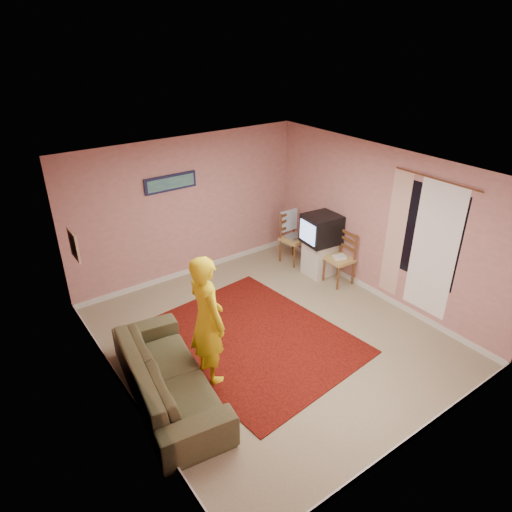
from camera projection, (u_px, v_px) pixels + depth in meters
ground at (271, 337)px, 6.97m from camera, size 5.00×5.00×0.00m
wall_back at (188, 209)px, 8.18m from camera, size 4.50×0.02×2.60m
wall_front at (424, 356)px, 4.57m from camera, size 4.50×0.02×2.60m
wall_left at (116, 315)px, 5.21m from camera, size 0.02×5.00×2.60m
wall_right at (380, 225)px, 7.54m from camera, size 0.02×5.00×2.60m
ceiling at (274, 171)px, 5.78m from camera, size 4.50×5.00×0.02m
baseboard_back at (192, 270)px, 8.75m from camera, size 4.50×0.02×0.10m
baseboard_front at (404, 443)px, 5.14m from camera, size 4.50×0.02×0.10m
baseboard_left at (131, 396)px, 5.78m from camera, size 0.02×5.00×0.10m
baseboard_right at (371, 289)px, 8.11m from camera, size 0.02×5.00×0.10m
window at (428, 235)px, 6.82m from camera, size 0.01×1.10×1.50m
curtain_sheer at (434, 251)px, 6.79m from camera, size 0.01×0.75×2.10m
curtain_floral at (395, 235)px, 7.29m from camera, size 0.01×0.35×2.10m
curtain_rod at (437, 179)px, 6.40m from camera, size 0.02×1.40×0.02m
picture_back at (171, 183)px, 7.75m from camera, size 0.95×0.04×0.28m
picture_left at (74, 245)px, 6.27m from camera, size 0.04×0.38×0.42m
area_rug at (253, 338)px, 6.92m from camera, size 2.67×3.20×0.02m
tv_cabinet at (319, 258)px, 8.59m from camera, size 0.51×0.47×0.65m
crt_tv at (321, 229)px, 8.32m from camera, size 0.68×0.62×0.54m
chair_a at (294, 233)px, 8.90m from camera, size 0.52×0.50×0.55m
dvd_player at (294, 236)px, 8.93m from camera, size 0.36×0.28×0.06m
blue_throw at (289, 221)px, 8.95m from camera, size 0.40×0.05×0.42m
chair_b at (340, 253)px, 8.16m from camera, size 0.44×0.46×0.53m
game_console at (340, 257)px, 8.20m from camera, size 0.25×0.22×0.04m
sofa at (168, 375)px, 5.72m from camera, size 1.20×2.39×0.67m
person at (207, 320)px, 5.80m from camera, size 0.44×0.67×1.81m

